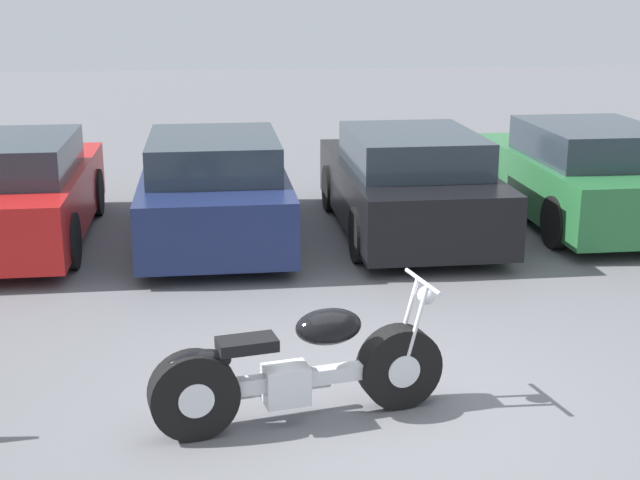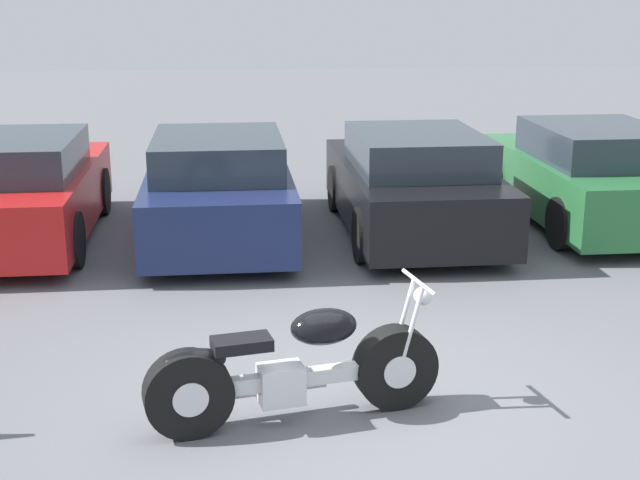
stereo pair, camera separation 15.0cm
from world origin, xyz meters
TOP-DOWN VIEW (x-y plane):
  - ground_plane at (0.00, 0.00)m, footprint 60.00×60.00m
  - motorcycle at (-0.61, -0.20)m, footprint 2.30×0.82m
  - parked_car_red at (-3.75, 5.19)m, footprint 1.91×4.20m
  - parked_car_navy at (-1.17, 5.04)m, footprint 1.91×4.20m
  - parked_car_black at (1.42, 5.03)m, footprint 1.91×4.20m
  - parked_car_green at (4.00, 5.31)m, footprint 1.91×4.20m

SIDE VIEW (x-z plane):
  - ground_plane at x=0.00m, z-range 0.00..0.00m
  - motorcycle at x=-0.61m, z-range -0.10..0.94m
  - parked_car_red at x=-3.75m, z-range -0.03..1.37m
  - parked_car_navy at x=-1.17m, z-range -0.03..1.37m
  - parked_car_black at x=1.42m, z-range -0.03..1.37m
  - parked_car_green at x=4.00m, z-range -0.03..1.37m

